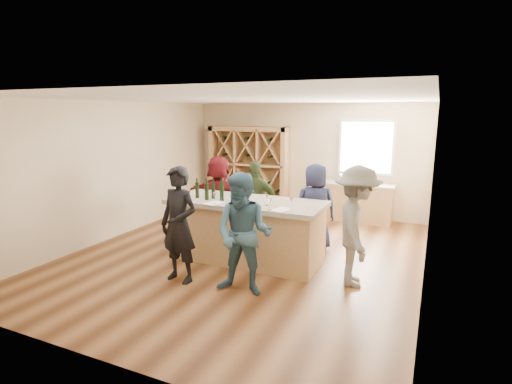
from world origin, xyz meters
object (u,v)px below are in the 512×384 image
at_px(wine_bottle_e, 233,191).
at_px(wine_bottle_c, 213,191).
at_px(person_far_left, 219,196).
at_px(wine_bottle_a, 197,190).
at_px(wine_bottle_f, 241,195).
at_px(wine_bottle_b, 207,192).
at_px(tasting_counter_base, 246,233).
at_px(person_near_right, 244,234).
at_px(wine_rack, 249,168).
at_px(sink, 350,179).
at_px(person_far_mid, 256,202).
at_px(person_far_right, 315,207).
at_px(person_near_left, 179,225).
at_px(wine_bottle_d, 222,192).
at_px(person_server, 357,226).

bearing_deg(wine_bottle_e, wine_bottle_c, 177.78).
bearing_deg(person_far_left, wine_bottle_c, 114.04).
xyz_separation_m(wine_bottle_a, person_far_left, (-0.24, 1.20, -0.37)).
bearing_deg(wine_bottle_a, wine_bottle_f, -7.70).
xyz_separation_m(wine_bottle_b, wine_bottle_f, (0.69, -0.06, 0.00)).
xyz_separation_m(tasting_counter_base, wine_bottle_a, (-0.87, -0.18, 0.72)).
relative_size(wine_bottle_e, person_near_right, 0.18).
distance_m(wine_rack, sink, 2.70).
distance_m(sink, person_far_mid, 2.82).
height_order(person_near_right, person_far_left, person_near_right).
xyz_separation_m(person_near_right, person_far_right, (0.40, 2.23, -0.06)).
xyz_separation_m(sink, wine_bottle_a, (-1.97, -3.59, 0.21)).
bearing_deg(sink, person_near_right, -96.91).
bearing_deg(person_near_left, wine_bottle_a, 114.00).
bearing_deg(wine_rack, person_near_right, -65.45).
xyz_separation_m(wine_rack, wine_bottle_f, (1.65, -3.79, 0.13)).
bearing_deg(wine_bottle_b, wine_bottle_c, 72.56).
distance_m(wine_bottle_d, person_near_right, 1.41).
relative_size(sink, wine_bottle_e, 1.69).
bearing_deg(wine_bottle_f, wine_bottle_e, 141.67).
bearing_deg(wine_bottle_a, person_far_left, 101.24).
bearing_deg(tasting_counter_base, wine_bottle_e, -151.03).
height_order(person_server, person_far_mid, person_server).
xyz_separation_m(wine_rack, wine_bottle_a, (0.73, -3.66, 0.12)).
relative_size(wine_bottle_c, person_near_left, 0.15).
bearing_deg(wine_bottle_f, wine_rack, 113.50).
xyz_separation_m(sink, tasting_counter_base, (-1.10, -3.42, -0.51)).
height_order(person_near_left, person_far_right, person_near_left).
xyz_separation_m(person_far_mid, person_far_right, (1.18, 0.09, 0.00)).
bearing_deg(wine_rack, sink, -1.49).
distance_m(person_server, person_far_left, 3.31).
distance_m(wine_bottle_d, person_far_right, 1.83).
distance_m(person_near_left, person_near_right, 1.09).
height_order(wine_bottle_b, person_far_mid, person_far_mid).
height_order(wine_bottle_e, person_far_mid, person_far_mid).
relative_size(person_far_right, wine_bottle_f, 5.50).
bearing_deg(person_server, person_near_right, 109.55).
distance_m(person_near_right, person_far_left, 2.77).
bearing_deg(wine_bottle_f, person_server, 1.83).
bearing_deg(wine_rack, person_near_left, -77.40).
distance_m(wine_rack, person_server, 5.14).
distance_m(wine_bottle_a, person_near_right, 1.78).
bearing_deg(wine_bottle_c, person_far_mid, 70.95).
xyz_separation_m(wine_bottle_a, wine_bottle_e, (0.68, 0.07, 0.02)).
xyz_separation_m(wine_bottle_b, person_near_right, (1.18, -0.96, -0.35)).
relative_size(person_server, wine_bottle_f, 6.07).
bearing_deg(wine_bottle_a, person_far_right, 33.62).
xyz_separation_m(wine_bottle_d, person_far_mid, (0.13, 1.12, -0.41)).
relative_size(wine_rack, wine_bottle_a, 7.94).
height_order(wine_rack, person_far_right, wine_rack).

